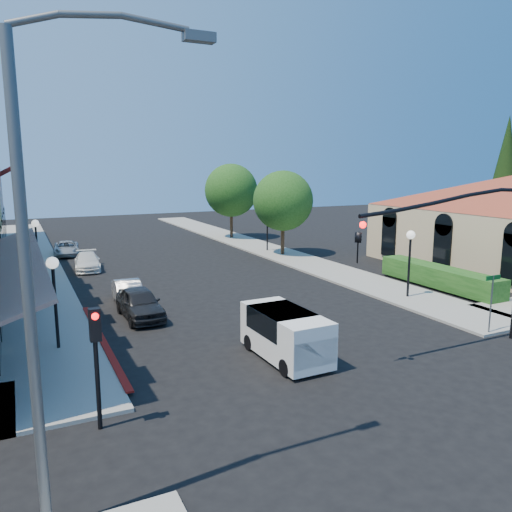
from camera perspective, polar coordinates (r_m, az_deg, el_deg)
name	(u,v)px	position (r m, az deg, el deg)	size (l,w,h in m)	color
ground	(378,392)	(16.25, 13.80, -14.87)	(120.00, 120.00, 0.00)	black
sidewalk_left	(32,262)	(38.79, -24.24, -0.67)	(3.50, 50.00, 0.12)	gray
sidewalk_right	(254,245)	(42.91, -0.25, 1.22)	(3.50, 50.00, 0.12)	gray
curb_red_strip	(103,344)	(20.54, -17.10, -9.59)	(0.25, 10.00, 0.06)	maroon
hedge	(438,288)	(30.13, 20.10, -3.44)	(1.40, 8.00, 1.10)	#184614
conifer_far	(505,171)	(47.60, 26.59, 8.66)	(3.20, 3.20, 11.00)	black
street_tree_a	(283,201)	(38.04, 3.10, 6.31)	(4.56, 4.56, 6.48)	black
street_tree_b	(231,190)	(47.00, -2.86, 7.50)	(4.94, 4.94, 7.02)	black
signal_mast_arm	(483,241)	(20.18, 24.48, 1.56)	(8.01, 0.39, 6.00)	black
secondary_signal	(96,346)	(13.47, -17.82, -9.77)	(0.28, 0.42, 3.32)	black
cobra_streetlight	(47,257)	(9.33, -22.75, -0.13)	(3.60, 0.25, 9.31)	#595B5E
street_name_sign	(492,295)	(22.32, 25.35, -4.00)	(0.80, 0.06, 2.50)	#595B5E
lamppost_left_near	(54,279)	(19.65, -22.13, -2.49)	(0.44, 0.44, 3.57)	black
lamppost_left_far	(36,233)	(33.46, -23.85, 2.39)	(0.44, 0.44, 3.57)	black
lamppost_right_near	(410,247)	(26.69, 17.21, 1.02)	(0.44, 0.44, 3.57)	black
lamppost_right_far	(267,218)	(39.78, 1.30, 4.39)	(0.44, 0.44, 3.57)	black
white_van	(286,332)	(17.94, 3.46, -8.66)	(1.80, 3.96, 1.74)	white
parked_car_a	(140,303)	(23.30, -13.15, -5.27)	(1.61, 4.00, 1.36)	black
parked_car_b	(128,293)	(25.67, -14.38, -4.10)	(1.25, 3.58, 1.18)	#97999C
parked_car_c	(87,262)	(34.88, -18.71, -0.60)	(1.57, 3.87, 1.12)	white
parked_car_d	(66,248)	(41.06, -20.85, 0.81)	(1.80, 3.91, 1.09)	#A9ABAE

